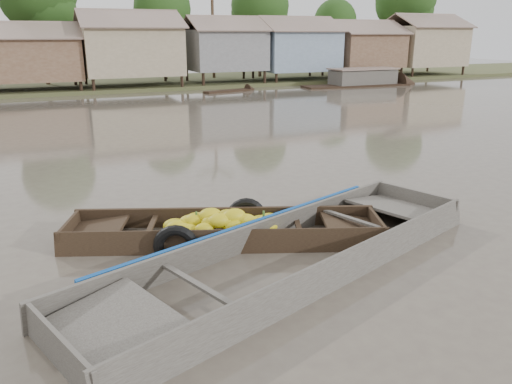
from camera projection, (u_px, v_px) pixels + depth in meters
name	position (u px, v px, depth m)	size (l,w,h in m)	color
ground	(301.00, 257.00, 8.97)	(120.00, 120.00, 0.00)	#52483F
riverbank	(131.00, 44.00, 36.98)	(120.00, 12.47, 10.22)	#384723
banana_boat	(220.00, 230.00, 9.67)	(6.19, 3.58, 0.86)	black
viewer_boat	(290.00, 262.00, 8.58)	(8.45, 4.72, 0.66)	#3B3632
distant_boats	(336.00, 85.00, 35.88)	(45.11, 14.79, 1.38)	black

